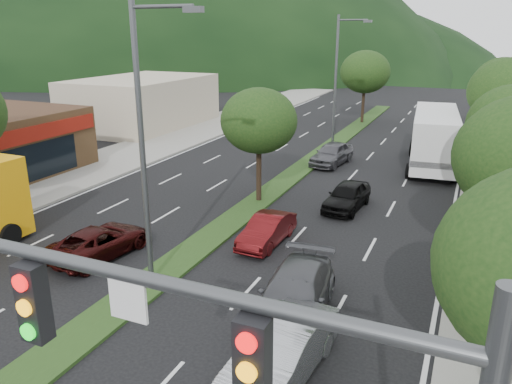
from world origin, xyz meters
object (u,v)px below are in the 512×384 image
at_px(car_queue_c, 267,230).
at_px(motorhome, 434,138).
at_px(car_queue_b, 295,295).
at_px(tree_med_near, 259,121).
at_px(tree_med_far, 365,72).
at_px(tree_r_e, 503,82).
at_px(tree_r_d, 509,92).
at_px(sedan_silver, 281,352).
at_px(car_queue_d, 442,149).
at_px(car_queue_e, 332,154).
at_px(suv_maroon, 100,242).
at_px(streetlight_near, 146,135).
at_px(streetlight_mid, 338,75).
at_px(car_queue_a, 347,196).

relative_size(car_queue_c, motorhome, 0.38).
bearing_deg(car_queue_b, car_queue_c, 115.12).
xyz_separation_m(tree_med_near, tree_med_far, (0.00, 26.00, 0.58)).
bearing_deg(tree_med_near, tree_r_e, 61.39).
bearing_deg(motorhome, car_queue_c, -113.35).
bearing_deg(tree_r_d, sedan_silver, -102.98).
distance_m(car_queue_d, car_queue_e, 8.50).
distance_m(tree_r_d, car_queue_e, 11.71).
height_order(tree_r_d, car_queue_b, tree_r_d).
bearing_deg(car_queue_d, tree_med_far, 131.22).
height_order(tree_r_e, suv_maroon, tree_r_e).
bearing_deg(tree_r_e, streetlight_near, -110.23).
bearing_deg(tree_med_far, motorhome, -61.41).
xyz_separation_m(sedan_silver, car_queue_b, (-0.67, 3.02, -0.02)).
xyz_separation_m(suv_maroon, motorhome, (11.22, 20.34, 1.36)).
xyz_separation_m(car_queue_b, car_queue_e, (-4.06, 19.24, 0.01)).
distance_m(tree_r_d, tree_med_near, 16.99).
bearing_deg(suv_maroon, tree_med_near, -103.30).
height_order(car_queue_c, car_queue_e, car_queue_e).
height_order(car_queue_d, car_queue_e, car_queue_e).
relative_size(tree_med_near, sedan_silver, 1.27).
xyz_separation_m(tree_r_e, suv_maroon, (-15.30, -30.87, -4.26)).
height_order(tree_med_far, streetlight_near, streetlight_near).
xyz_separation_m(tree_r_d, streetlight_near, (-11.79, -22.00, 0.40)).
distance_m(tree_med_far, streetlight_mid, 11.02).
bearing_deg(car_queue_e, streetlight_mid, 110.37).
xyz_separation_m(streetlight_mid, car_queue_a, (4.43, -14.17, -4.88)).
bearing_deg(tree_r_e, car_queue_b, -101.38).
bearing_deg(streetlight_mid, tree_med_near, -90.78).
bearing_deg(sedan_silver, tree_r_d, 82.11).
xyz_separation_m(tree_r_d, car_queue_e, (-10.50, -2.73, -4.41)).
relative_size(suv_maroon, car_queue_a, 1.10).
relative_size(streetlight_mid, car_queue_b, 1.92).
height_order(tree_r_e, sedan_silver, tree_r_e).
height_order(sedan_silver, car_queue_b, sedan_silver).
relative_size(car_queue_a, car_queue_c, 1.08).
distance_m(tree_med_near, suv_maroon, 10.20).
distance_m(car_queue_a, motorhome, 11.21).
relative_size(tree_r_e, tree_med_near, 1.11).
bearing_deg(car_queue_b, streetlight_near, 174.15).
xyz_separation_m(tree_r_d, car_queue_d, (-3.63, 2.27, -4.55)).
bearing_deg(tree_med_near, car_queue_b, -60.84).
bearing_deg(tree_med_near, streetlight_near, -88.82).
relative_size(tree_med_far, streetlight_mid, 0.69).
distance_m(streetlight_near, car_queue_b, 7.21).
relative_size(streetlight_near, suv_maroon, 2.20).
bearing_deg(motorhome, car_queue_e, -166.23).
height_order(sedan_silver, suv_maroon, sedan_silver).
relative_size(tree_r_d, tree_r_e, 1.07).
bearing_deg(streetlight_mid, car_queue_b, -77.89).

